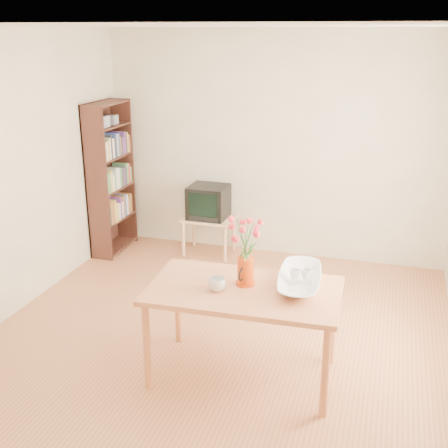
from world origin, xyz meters
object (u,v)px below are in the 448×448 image
(table, at_px, (244,298))
(bowl, at_px, (301,256))
(mug, at_px, (217,284))
(television, at_px, (209,201))
(pitcher, at_px, (246,272))

(table, height_order, bowl, bowl)
(mug, relative_size, television, 0.29)
(pitcher, relative_size, television, 0.49)
(bowl, distance_m, television, 2.61)
(table, xyz_separation_m, bowl, (0.38, 0.20, 0.31))
(mug, relative_size, bowl, 0.27)
(bowl, bearing_deg, table, -152.55)
(table, height_order, television, television)
(mug, bearing_deg, pitcher, -153.56)
(television, bearing_deg, mug, -69.28)
(pitcher, distance_m, bowl, 0.43)
(television, bearing_deg, table, -64.77)
(bowl, bearing_deg, mug, -152.61)
(table, xyz_separation_m, television, (-1.06, 2.35, -0.01))
(mug, bearing_deg, television, -87.22)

